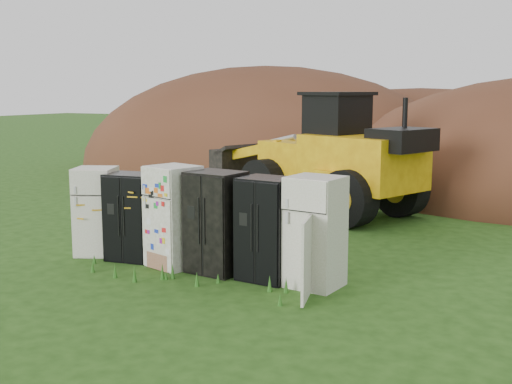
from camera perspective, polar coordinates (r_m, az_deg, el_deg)
ground at (r=11.87m, az=-5.32°, el=-6.84°), size 120.00×120.00×0.00m
fridge_leftmost at (r=13.08m, az=-14.00°, el=-1.67°), size 1.00×0.98×1.74m
fridge_black_side at (r=12.55m, az=-11.01°, el=-2.16°), size 0.96×0.81×1.68m
fridge_sticker at (r=11.92m, az=-7.32°, el=-2.17°), size 1.02×0.97×1.88m
fridge_dark_mid at (r=11.47m, az=-3.57°, el=-2.70°), size 1.01×0.86×1.82m
fridge_black_right at (r=11.01m, az=0.97°, el=-3.30°), size 0.94×0.81×1.78m
fridge_open_door at (r=10.65m, az=5.28°, el=-3.56°), size 0.92×0.86×1.85m
wheel_loader at (r=17.45m, az=5.18°, el=3.61°), size 7.13×4.90×3.20m
dirt_mound_left at (r=26.21m, az=0.77°, el=1.95°), size 16.13×12.09×8.41m
dirt_mound_back at (r=29.39m, az=14.20°, el=2.45°), size 17.79×11.86×6.66m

